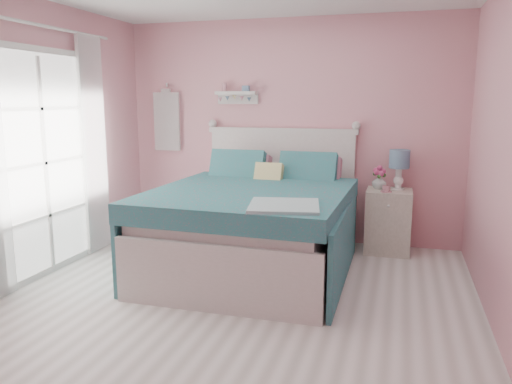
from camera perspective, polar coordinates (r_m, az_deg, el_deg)
The scene contains 12 objects.
floor at distance 4.14m, azimuth -3.39°, elevation -13.36°, with size 4.50×4.50×0.00m, color beige.
room_shell at distance 3.79m, azimuth -3.66°, elevation 9.11°, with size 4.50×4.50×4.50m.
bed at distance 5.01m, azimuth -0.07°, elevation -3.84°, with size 1.87×2.33×1.34m.
nightstand at distance 5.71m, azimuth 14.86°, elevation -3.22°, with size 0.48×0.48×0.70m.
table_lamp at distance 5.65m, azimuth 16.06°, elevation 3.31°, with size 0.22×0.22×0.44m.
vase at distance 5.67m, azimuth 13.88°, elevation 1.15°, with size 0.15×0.15×0.16m, color silver.
teacup at distance 5.50m, azimuth 14.65°, elevation 0.35°, with size 0.09×0.09×0.07m, color pink.
roses at distance 5.65m, azimuth 13.91°, elevation 2.32°, with size 0.14×0.11×0.12m.
wall_shelf at distance 6.06m, azimuth -2.22°, elevation 11.09°, with size 0.50×0.15×0.25m.
hanging_dress at distance 6.41m, azimuth -10.15°, elevation 7.92°, with size 0.34×0.03×0.72m, color white.
french_door at distance 5.16m, azimuth -23.05°, elevation 3.00°, with size 0.04×1.32×2.16m.
curtain_far at distance 5.72m, azimuth -18.04°, elevation 5.05°, with size 0.04×0.40×2.32m, color white.
Camera 1 is at (1.28, -3.56, 1.68)m, focal length 35.00 mm.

